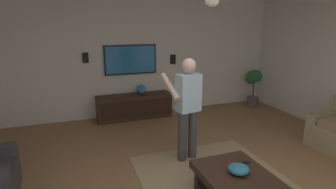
{
  "coord_description": "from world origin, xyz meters",
  "views": [
    {
      "loc": [
        -2.63,
        1.57,
        2.14
      ],
      "look_at": [
        0.9,
        0.29,
        1.14
      ],
      "focal_mm": 28.71,
      "sensor_mm": 36.0,
      "label": 1
    }
  ],
  "objects_px": {
    "remote_white": "(238,169)",
    "vase_round": "(141,89)",
    "person_standing": "(187,104)",
    "coffee_table": "(236,181)",
    "tv": "(131,60)",
    "wall_speaker_left": "(173,59)",
    "bowl": "(239,169)",
    "media_console": "(134,106)",
    "wall_speaker_right": "(86,58)",
    "potted_plant_tall": "(254,80)",
    "remote_black": "(244,162)"
  },
  "relations": [
    {
      "from": "bowl",
      "to": "remote_white",
      "type": "xyz_separation_m",
      "value": [
        0.07,
        -0.04,
        -0.04
      ]
    },
    {
      "from": "remote_white",
      "to": "wall_speaker_left",
      "type": "relative_size",
      "value": 0.68
    },
    {
      "from": "media_console",
      "to": "tv",
      "type": "bearing_deg",
      "value": -180.0
    },
    {
      "from": "tv",
      "to": "remote_black",
      "type": "relative_size",
      "value": 7.97
    },
    {
      "from": "media_console",
      "to": "remote_white",
      "type": "distance_m",
      "value": 3.4
    },
    {
      "from": "vase_round",
      "to": "media_console",
      "type": "bearing_deg",
      "value": 95.57
    },
    {
      "from": "remote_white",
      "to": "wall_speaker_right",
      "type": "distance_m",
      "value": 4.04
    },
    {
      "from": "wall_speaker_left",
      "to": "bowl",
      "type": "bearing_deg",
      "value": 171.38
    },
    {
      "from": "person_standing",
      "to": "coffee_table",
      "type": "bearing_deg",
      "value": 173.71
    },
    {
      "from": "remote_white",
      "to": "media_console",
      "type": "bearing_deg",
      "value": 18.47
    },
    {
      "from": "remote_white",
      "to": "vase_round",
      "type": "height_order",
      "value": "vase_round"
    },
    {
      "from": "media_console",
      "to": "remote_white",
      "type": "xyz_separation_m",
      "value": [
        -3.36,
        -0.53,
        0.14
      ]
    },
    {
      "from": "tv",
      "to": "vase_round",
      "type": "relative_size",
      "value": 5.43
    },
    {
      "from": "coffee_table",
      "to": "vase_round",
      "type": "xyz_separation_m",
      "value": [
        3.45,
        0.29,
        0.36
      ]
    },
    {
      "from": "wall_speaker_left",
      "to": "wall_speaker_right",
      "type": "relative_size",
      "value": 1.0
    },
    {
      "from": "coffee_table",
      "to": "bowl",
      "type": "bearing_deg",
      "value": -75.4
    },
    {
      "from": "coffee_table",
      "to": "tv",
      "type": "bearing_deg",
      "value": 7.23
    },
    {
      "from": "tv",
      "to": "remote_black",
      "type": "xyz_separation_m",
      "value": [
        -3.49,
        -0.69,
        -0.91
      ]
    },
    {
      "from": "coffee_table",
      "to": "media_console",
      "type": "distance_m",
      "value": 3.46
    },
    {
      "from": "vase_round",
      "to": "coffee_table",
      "type": "bearing_deg",
      "value": -175.21
    },
    {
      "from": "media_console",
      "to": "remote_black",
      "type": "height_order",
      "value": "media_console"
    },
    {
      "from": "remote_white",
      "to": "wall_speaker_left",
      "type": "distance_m",
      "value": 3.75
    },
    {
      "from": "tv",
      "to": "bowl",
      "type": "height_order",
      "value": "tv"
    },
    {
      "from": "bowl",
      "to": "media_console",
      "type": "bearing_deg",
      "value": 8.08
    },
    {
      "from": "potted_plant_tall",
      "to": "remote_white",
      "type": "xyz_separation_m",
      "value": [
        -3.17,
        2.6,
        -0.29
      ]
    },
    {
      "from": "bowl",
      "to": "wall_speaker_right",
      "type": "height_order",
      "value": "wall_speaker_right"
    },
    {
      "from": "tv",
      "to": "wall_speaker_left",
      "type": "distance_m",
      "value": 1.04
    },
    {
      "from": "wall_speaker_left",
      "to": "wall_speaker_right",
      "type": "xyz_separation_m",
      "value": [
        0.0,
        2.03,
        0.12
      ]
    },
    {
      "from": "tv",
      "to": "coffee_table",
      "type": "bearing_deg",
      "value": 7.23
    },
    {
      "from": "media_console",
      "to": "bowl",
      "type": "height_order",
      "value": "media_console"
    },
    {
      "from": "bowl",
      "to": "wall_speaker_left",
      "type": "height_order",
      "value": "wall_speaker_left"
    },
    {
      "from": "remote_black",
      "to": "bowl",
      "type": "bearing_deg",
      "value": -128.14
    },
    {
      "from": "media_console",
      "to": "tv",
      "type": "distance_m",
      "value": 1.08
    },
    {
      "from": "person_standing",
      "to": "remote_white",
      "type": "bearing_deg",
      "value": 176.92
    },
    {
      "from": "remote_white",
      "to": "remote_black",
      "type": "xyz_separation_m",
      "value": [
        0.11,
        -0.17,
        0.0
      ]
    },
    {
      "from": "coffee_table",
      "to": "potted_plant_tall",
      "type": "relative_size",
      "value": 1.02
    },
    {
      "from": "media_console",
      "to": "vase_round",
      "type": "relative_size",
      "value": 7.73
    },
    {
      "from": "tv",
      "to": "wall_speaker_left",
      "type": "relative_size",
      "value": 5.43
    },
    {
      "from": "media_console",
      "to": "remote_white",
      "type": "bearing_deg",
      "value": 8.89
    },
    {
      "from": "bowl",
      "to": "wall_speaker_left",
      "type": "relative_size",
      "value": 1.13
    },
    {
      "from": "person_standing",
      "to": "wall_speaker_right",
      "type": "xyz_separation_m",
      "value": [
        2.45,
        1.34,
        0.48
      ]
    },
    {
      "from": "potted_plant_tall",
      "to": "wall_speaker_right",
      "type": "xyz_separation_m",
      "value": [
        0.44,
        4.11,
        0.7
      ]
    },
    {
      "from": "tv",
      "to": "remote_white",
      "type": "height_order",
      "value": "tv"
    },
    {
      "from": "tv",
      "to": "person_standing",
      "type": "distance_m",
      "value": 2.49
    },
    {
      "from": "remote_black",
      "to": "wall_speaker_left",
      "type": "xyz_separation_m",
      "value": [
        3.5,
        -0.35,
        0.88
      ]
    },
    {
      "from": "person_standing",
      "to": "media_console",
      "type": "bearing_deg",
      "value": -2.29
    },
    {
      "from": "coffee_table",
      "to": "remote_black",
      "type": "bearing_deg",
      "value": -51.07
    },
    {
      "from": "bowl",
      "to": "remote_black",
      "type": "distance_m",
      "value": 0.28
    },
    {
      "from": "remote_white",
      "to": "person_standing",
      "type": "bearing_deg",
      "value": 17.95
    },
    {
      "from": "vase_round",
      "to": "wall_speaker_left",
      "type": "height_order",
      "value": "wall_speaker_left"
    }
  ]
}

